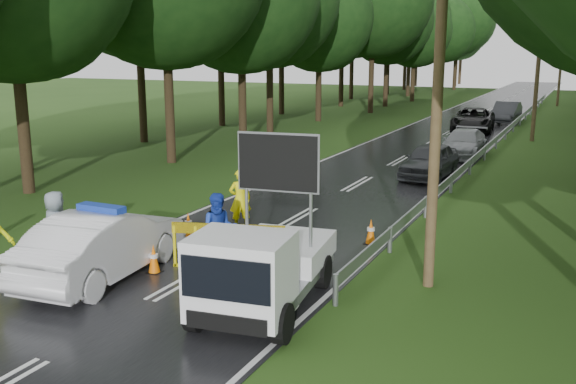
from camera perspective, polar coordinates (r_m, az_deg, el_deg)
The scene contains 20 objects.
ground at distance 15.43m, azimuth -8.81°, elevation -7.67°, with size 160.00×160.00×0.00m, color #234213.
road at distance 43.05m, azimuth 14.17°, elevation 5.17°, with size 7.00×140.00×0.02m, color black.
guardrail at distance 42.10m, azimuth 19.07°, elevation 5.44°, with size 0.12×60.06×0.70m.
utility_pole_near at distance 14.25m, azimuth 13.30°, elevation 11.30°, with size 1.40×0.24×10.00m.
utility_pole_mid at distance 40.03m, azimuth 21.43°, elevation 11.43°, with size 1.40×0.24×10.00m.
utility_pole_far at distance 65.99m, azimuth 23.18°, elevation 11.43°, with size 1.40×0.24×10.00m.
police_sedan at distance 15.75m, azimuth -16.08°, elevation -4.51°, with size 2.15×5.01×1.77m.
work_truck at distance 13.16m, azimuth -2.44°, elevation -6.71°, with size 2.51×4.64×3.53m.
barrier at distance 15.70m, azimuth -5.36°, elevation -3.85°, with size 2.69×0.91×1.16m.
officer at distance 19.18m, azimuth -4.27°, elevation -0.65°, with size 0.67×0.44×1.84m, color #FEF90D.
civilian at distance 15.96m, azimuth -6.10°, elevation -3.38°, with size 0.90×0.70×1.86m, color #1C3CB8.
bystander_right at distance 17.31m, azimuth -19.92°, elevation -2.88°, with size 0.89×0.58×1.82m, color gray.
queue_car_first at distance 27.57m, azimuth 12.48°, elevation 2.75°, with size 1.71×4.24×1.45m, color #3F4146.
queue_car_second at distance 33.34m, azimuth 15.33°, elevation 4.18°, with size 1.89×4.65×1.35m, color #A5A7AD.
queue_car_third at distance 43.97m, azimuth 16.13°, elevation 6.20°, with size 2.52×5.47×1.52m, color black.
queue_car_fourth at distance 49.70m, azimuth 18.85°, elevation 6.71°, with size 1.62×4.64×1.53m, color #3F4047.
cone_center at distance 15.88m, azimuth -11.84°, elevation -5.86°, with size 0.34×0.34×0.73m.
cone_far at distance 17.21m, azimuth -3.45°, elevation -4.18°, with size 0.34×0.34×0.71m.
cone_left_mid at distance 18.74m, azimuth -8.85°, elevation -2.90°, with size 0.34×0.34×0.71m.
cone_right at distance 17.93m, azimuth 7.37°, elevation -3.54°, with size 0.34×0.34×0.73m.
Camera 1 is at (8.23, -11.92, 5.32)m, focal length 40.00 mm.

